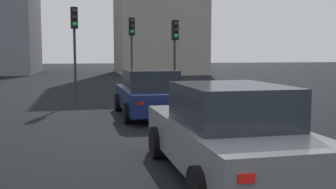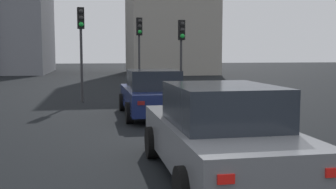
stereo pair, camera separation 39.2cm
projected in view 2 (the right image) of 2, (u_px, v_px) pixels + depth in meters
car_navy_lead at (152, 94)px, 13.59m from camera, size 4.46×2.05×1.56m
car_grey_second at (218, 133)px, 6.82m from camera, size 4.72×2.06×1.60m
traffic_light_near_left at (182, 42)px, 18.43m from camera, size 0.33×0.30×3.60m
traffic_light_near_right at (139, 39)px, 20.79m from camera, size 0.33×0.30×3.92m
traffic_light_far_left at (81, 34)px, 17.19m from camera, size 0.33×0.31×4.04m
building_facade_center at (15, 16)px, 43.23m from camera, size 13.24×6.97×12.21m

